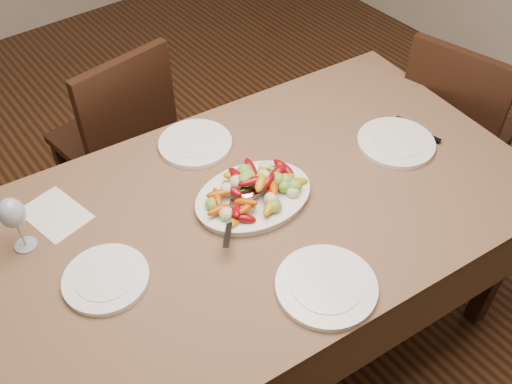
{
  "coord_description": "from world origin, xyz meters",
  "views": [
    {
      "loc": [
        -0.68,
        -0.92,
        2.07
      ],
      "look_at": [
        0.08,
        0.07,
        0.82
      ],
      "focal_mm": 40.0,
      "sensor_mm": 36.0,
      "label": 1
    }
  ],
  "objects": [
    {
      "name": "dining_table",
      "position": [
        0.08,
        0.07,
        0.38
      ],
      "size": [
        1.94,
        1.23,
        0.76
      ],
      "primitive_type": "cube",
      "rotation": [
        0.0,
        0.0,
        -0.1
      ],
      "color": "brown",
      "rests_on": "ground"
    },
    {
      "name": "serving_spoon",
      "position": [
        0.02,
        0.06,
        0.81
      ],
      "size": [
        0.25,
        0.23,
        0.03
      ],
      "primitive_type": null,
      "rotation": [
        0.0,
        0.0,
        -0.73
      ],
      "color": "#9EA0A8",
      "rests_on": "serving_platter"
    },
    {
      "name": "serving_platter",
      "position": [
        0.09,
        0.09,
        0.77
      ],
      "size": [
        0.4,
        0.32,
        0.02
      ],
      "primitive_type": "ellipsoid",
      "rotation": [
        0.0,
        0.0,
        -0.1
      ],
      "color": "white",
      "rests_on": "dining_table"
    },
    {
      "name": "roasted_vegetables",
      "position": [
        0.09,
        0.09,
        0.83
      ],
      "size": [
        0.33,
        0.24,
        0.09
      ],
      "primitive_type": null,
      "rotation": [
        0.0,
        0.0,
        -0.1
      ],
      "color": "#720609",
      "rests_on": "serving_platter"
    },
    {
      "name": "plate_right",
      "position": [
        0.66,
        -0.0,
        0.77
      ],
      "size": [
        0.27,
        0.27,
        0.02
      ],
      "primitive_type": "cylinder",
      "color": "white",
      "rests_on": "dining_table"
    },
    {
      "name": "plate_near",
      "position": [
        0.04,
        -0.31,
        0.77
      ],
      "size": [
        0.29,
        0.29,
        0.02
      ],
      "primitive_type": "cylinder",
      "color": "white",
      "rests_on": "dining_table"
    },
    {
      "name": "plate_left",
      "position": [
        -0.43,
        0.09,
        0.77
      ],
      "size": [
        0.24,
        0.24,
        0.02
      ],
      "primitive_type": "cylinder",
      "color": "white",
      "rests_on": "dining_table"
    },
    {
      "name": "plate_far",
      "position": [
        0.09,
        0.43,
        0.77
      ],
      "size": [
        0.26,
        0.26,
        0.02
      ],
      "primitive_type": "cylinder",
      "color": "white",
      "rests_on": "dining_table"
    },
    {
      "name": "wine_glass",
      "position": [
        -0.56,
        0.35,
        0.86
      ],
      "size": [
        0.08,
        0.08,
        0.2
      ],
      "primitive_type": null,
      "color": "#8C99A5",
      "rests_on": "dining_table"
    },
    {
      "name": "floor",
      "position": [
        0.0,
        0.0,
        0.0
      ],
      "size": [
        6.0,
        6.0,
        0.0
      ],
      "primitive_type": "plane",
      "color": "#3B2111",
      "rests_on": "ground"
    },
    {
      "name": "menu_card",
      "position": [
        -0.44,
        0.42,
        0.76
      ],
      "size": [
        0.19,
        0.24,
        0.0
      ],
      "primitive_type": "cube",
      "rotation": [
        0.0,
        0.0,
        0.2
      ],
      "color": "silver",
      "rests_on": "dining_table"
    },
    {
      "name": "table_knife",
      "position": [
        0.78,
        -0.01,
        0.76
      ],
      "size": [
        0.06,
        0.2,
        0.01
      ],
      "primitive_type": null,
      "rotation": [
        0.0,
        0.0,
        0.22
      ],
      "color": "#9EA0A8",
      "rests_on": "dining_table"
    },
    {
      "name": "chair_right",
      "position": [
        1.25,
        0.1,
        0.47
      ],
      "size": [
        0.5,
        0.5,
        0.95
      ],
      "primitive_type": null,
      "rotation": [
        0.0,
        0.0,
        1.79
      ],
      "color": "black",
      "rests_on": "ground"
    },
    {
      "name": "chair_far",
      "position": [
        -0.0,
        0.99,
        0.47
      ],
      "size": [
        0.47,
        0.47,
        0.95
      ],
      "primitive_type": null,
      "rotation": [
        0.0,
        0.0,
        3.27
      ],
      "color": "black",
      "rests_on": "ground"
    }
  ]
}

